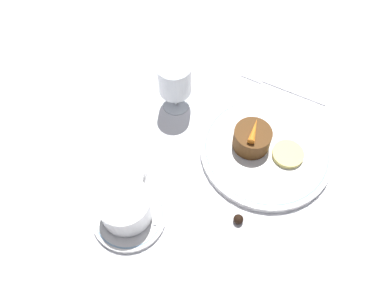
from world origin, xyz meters
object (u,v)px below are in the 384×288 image
(dinner_plate, at_px, (266,150))
(wine_glass, at_px, (175,81))
(coffee_cup, at_px, (126,206))
(fork, at_px, (274,84))
(dessert_cake, at_px, (252,139))

(dinner_plate, height_order, wine_glass, wine_glass)
(dinner_plate, xyz_separation_m, coffee_cup, (-0.24, 0.18, 0.03))
(wine_glass, distance_m, fork, 0.24)
(coffee_cup, distance_m, dessert_cake, 0.28)
(fork, distance_m, dessert_cake, 0.19)
(coffee_cup, relative_size, fork, 0.60)
(dinner_plate, distance_m, coffee_cup, 0.30)
(dinner_plate, xyz_separation_m, wine_glass, (0.03, 0.22, 0.07))
(wine_glass, relative_size, dessert_cake, 1.61)
(fork, bearing_deg, wine_glass, 130.53)
(dessert_cake, bearing_deg, fork, 3.89)
(wine_glass, bearing_deg, fork, -49.47)
(fork, xyz_separation_m, dessert_cake, (-0.18, -0.01, 0.03))
(dinner_plate, bearing_deg, dessert_cake, 100.23)
(coffee_cup, distance_m, wine_glass, 0.27)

